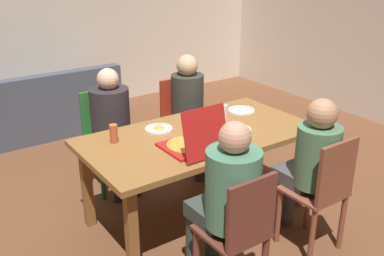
# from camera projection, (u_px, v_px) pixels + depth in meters

# --- Properties ---
(ground_plane) EXTENTS (20.00, 20.00, 0.00)m
(ground_plane) POSITION_uv_depth(u_px,v_px,m) (199.00, 213.00, 3.86)
(ground_plane) COLOR brown
(back_wall) EXTENTS (6.61, 0.12, 2.78)m
(back_wall) POSITION_uv_depth(u_px,v_px,m) (54.00, 11.00, 5.87)
(back_wall) COLOR beige
(back_wall) RESTS_ON ground
(side_wall_right) EXTENTS (0.12, 5.66, 2.78)m
(side_wall_right) POSITION_uv_depth(u_px,v_px,m) (358.00, 11.00, 5.85)
(side_wall_right) COLOR beige
(side_wall_right) RESTS_ON ground
(dining_table) EXTENTS (1.89, 0.99, 0.76)m
(dining_table) POSITION_uv_depth(u_px,v_px,m) (199.00, 143.00, 3.61)
(dining_table) COLOR brown
(dining_table) RESTS_ON ground
(chair_0) EXTENTS (0.38, 0.38, 0.92)m
(chair_0) POSITION_uv_depth(u_px,v_px,m) (238.00, 236.00, 2.75)
(chair_0) COLOR brown
(chair_0) RESTS_ON ground
(person_0) EXTENTS (0.34, 0.53, 1.22)m
(person_0) POSITION_uv_depth(u_px,v_px,m) (227.00, 194.00, 2.76)
(person_0) COLOR #313C38
(person_0) RESTS_ON ground
(chair_1) EXTENTS (0.45, 0.39, 0.93)m
(chair_1) POSITION_uv_depth(u_px,v_px,m) (108.00, 134.00, 4.19)
(chair_1) COLOR #2A6F2F
(chair_1) RESTS_ON ground
(person_1) EXTENTS (0.36, 0.50, 1.17)m
(person_1) POSITION_uv_depth(u_px,v_px,m) (113.00, 120.00, 4.02)
(person_1) COLOR #2C2B4D
(person_1) RESTS_ON ground
(chair_2) EXTENTS (0.39, 0.46, 0.92)m
(chair_2) POSITION_uv_depth(u_px,v_px,m) (182.00, 118.00, 4.59)
(chair_2) COLOR #B32D1B
(chair_2) RESTS_ON ground
(person_2) EXTENTS (0.33, 0.54, 1.20)m
(person_2) POSITION_uv_depth(u_px,v_px,m) (191.00, 104.00, 4.40)
(person_2) COLOR #383342
(person_2) RESTS_ON ground
(chair_3) EXTENTS (0.39, 0.39, 0.94)m
(chair_3) POSITION_uv_depth(u_px,v_px,m) (322.00, 191.00, 3.20)
(chair_3) COLOR brown
(chair_3) RESTS_ON ground
(person_3) EXTENTS (0.32, 0.50, 1.20)m
(person_3) POSITION_uv_depth(u_px,v_px,m) (310.00, 160.00, 3.23)
(person_3) COLOR #444445
(person_3) RESTS_ON ground
(pizza_box_0) EXTENTS (0.36, 0.44, 0.37)m
(pizza_box_0) POSITION_uv_depth(u_px,v_px,m) (191.00, 143.00, 3.26)
(pizza_box_0) COLOR red
(pizza_box_0) RESTS_ON dining_table
(plate_0) EXTENTS (0.23, 0.23, 0.03)m
(plate_0) POSITION_uv_depth(u_px,v_px,m) (159.00, 128.00, 3.66)
(plate_0) COLOR white
(plate_0) RESTS_ON dining_table
(plate_1) EXTENTS (0.24, 0.24, 0.03)m
(plate_1) POSITION_uv_depth(u_px,v_px,m) (237.00, 129.00, 3.64)
(plate_1) COLOR white
(plate_1) RESTS_ON dining_table
(plate_2) EXTENTS (0.24, 0.24, 0.01)m
(plate_2) POSITION_uv_depth(u_px,v_px,m) (241.00, 110.00, 4.08)
(plate_2) COLOR white
(plate_2) RESTS_ON dining_table
(drinking_glass_0) EXTENTS (0.07, 0.07, 0.12)m
(drinking_glass_0) POSITION_uv_depth(u_px,v_px,m) (224.00, 111.00, 3.89)
(drinking_glass_0) COLOR silver
(drinking_glass_0) RESTS_ON dining_table
(drinking_glass_1) EXTENTS (0.06, 0.06, 0.15)m
(drinking_glass_1) POSITION_uv_depth(u_px,v_px,m) (114.00, 134.00, 3.39)
(drinking_glass_1) COLOR #B04F2A
(drinking_glass_1) RESTS_ON dining_table
(couch) EXTENTS (1.74, 0.88, 0.81)m
(couch) POSITION_uv_depth(u_px,v_px,m) (46.00, 110.00, 5.54)
(couch) COLOR #434A58
(couch) RESTS_ON ground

